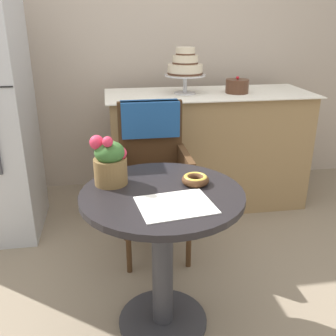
{
  "coord_description": "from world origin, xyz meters",
  "views": [
    {
      "loc": [
        -0.21,
        -1.48,
        1.42
      ],
      "look_at": [
        0.05,
        0.15,
        0.77
      ],
      "focal_mm": 40.7,
      "sensor_mm": 36.0,
      "label": 1
    }
  ],
  "objects_px": {
    "cafe_table": "(162,234)",
    "donut_front": "(195,179)",
    "wicker_chair": "(152,155)",
    "tiered_cake_stand": "(185,67)",
    "flower_vase": "(110,161)",
    "round_layer_cake": "(237,86)"
  },
  "relations": [
    {
      "from": "cafe_table",
      "to": "donut_front",
      "type": "bearing_deg",
      "value": 21.04
    },
    {
      "from": "wicker_chair",
      "to": "tiered_cake_stand",
      "type": "xyz_separation_m",
      "value": [
        0.32,
        0.59,
        0.46
      ]
    },
    {
      "from": "cafe_table",
      "to": "flower_vase",
      "type": "xyz_separation_m",
      "value": [
        -0.22,
        0.13,
        0.32
      ]
    },
    {
      "from": "flower_vase",
      "to": "tiered_cake_stand",
      "type": "distance_m",
      "value": 1.33
    },
    {
      "from": "donut_front",
      "to": "tiered_cake_stand",
      "type": "relative_size",
      "value": 0.38
    },
    {
      "from": "flower_vase",
      "to": "tiered_cake_stand",
      "type": "bearing_deg",
      "value": 63.79
    },
    {
      "from": "cafe_table",
      "to": "donut_front",
      "type": "xyz_separation_m",
      "value": [
        0.16,
        0.06,
        0.23
      ]
    },
    {
      "from": "cafe_table",
      "to": "tiered_cake_stand",
      "type": "distance_m",
      "value": 1.47
    },
    {
      "from": "donut_front",
      "to": "tiered_cake_stand",
      "type": "bearing_deg",
      "value": 80.86
    },
    {
      "from": "tiered_cake_stand",
      "to": "flower_vase",
      "type": "bearing_deg",
      "value": -116.21
    },
    {
      "from": "flower_vase",
      "to": "tiered_cake_stand",
      "type": "height_order",
      "value": "tiered_cake_stand"
    },
    {
      "from": "cafe_table",
      "to": "round_layer_cake",
      "type": "height_order",
      "value": "round_layer_cake"
    },
    {
      "from": "tiered_cake_stand",
      "to": "wicker_chair",
      "type": "bearing_deg",
      "value": -118.49
    },
    {
      "from": "wicker_chair",
      "to": "round_layer_cake",
      "type": "bearing_deg",
      "value": 38.97
    },
    {
      "from": "cafe_table",
      "to": "flower_vase",
      "type": "distance_m",
      "value": 0.41
    },
    {
      "from": "donut_front",
      "to": "round_layer_cake",
      "type": "relative_size",
      "value": 0.73
    },
    {
      "from": "wicker_chair",
      "to": "donut_front",
      "type": "relative_size",
      "value": 7.64
    },
    {
      "from": "wicker_chair",
      "to": "cafe_table",
      "type": "bearing_deg",
      "value": -92.2
    },
    {
      "from": "donut_front",
      "to": "round_layer_cake",
      "type": "bearing_deg",
      "value": 63.85
    },
    {
      "from": "cafe_table",
      "to": "round_layer_cake",
      "type": "relative_size",
      "value": 4.18
    },
    {
      "from": "wicker_chair",
      "to": "tiered_cake_stand",
      "type": "bearing_deg",
      "value": 62.66
    },
    {
      "from": "cafe_table",
      "to": "tiered_cake_stand",
      "type": "xyz_separation_m",
      "value": [
        0.36,
        1.3,
        0.59
      ]
    }
  ]
}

